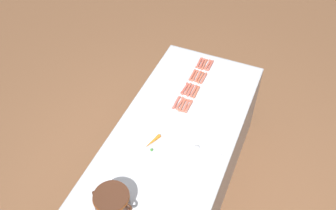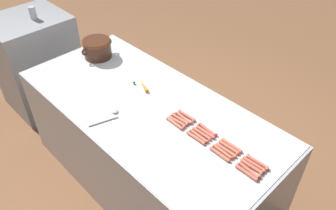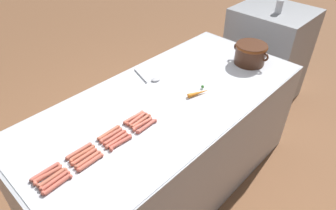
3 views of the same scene
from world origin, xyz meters
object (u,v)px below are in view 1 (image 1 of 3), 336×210
hot_dog_17 (192,75)px  hot_dog_18 (185,89)px  hot_dog_8 (204,64)px  serving_spoon (202,148)px  hot_dog_2 (196,92)px  hot_dog_15 (180,103)px  bean_pot (112,201)px  hot_dog_13 (195,76)px  hot_dog_4 (208,65)px  hot_dog_9 (198,76)px  hot_dog_7 (186,106)px  hot_dog_0 (210,65)px  hot_dog_10 (190,90)px  hot_dog_5 (201,78)px  hot_dog_3 (189,106)px  carrot (152,142)px  hot_dog_14 (188,89)px  hot_dog_11 (182,105)px  hot_dog_12 (202,64)px  hot_dog_16 (199,63)px  hot_dog_1 (204,78)px  hot_dog_19 (176,102)px

hot_dog_17 → hot_dog_18: (-0.00, 0.21, 0.00)m
hot_dog_8 → serving_spoon: size_ratio=0.64×
hot_dog_2 → hot_dog_15: size_ratio=1.00×
hot_dog_15 → bean_pot: bean_pot is taller
hot_dog_13 → serving_spoon: bearing=113.6°
hot_dog_4 → hot_dog_9: size_ratio=1.00×
hot_dog_2 → hot_dog_7: bearing=82.0°
hot_dog_0 → hot_dog_10: (0.06, 0.41, 0.00)m
hot_dog_5 → hot_dog_10: 0.21m
hot_dog_3 → hot_dog_10: bearing=-73.4°
hot_dog_5 → bean_pot: size_ratio=0.53×
hot_dog_15 → hot_dog_18: bearing=-81.3°
hot_dog_8 → carrot: size_ratio=0.96×
hot_dog_7 → hot_dog_14: (0.06, -0.21, 0.00)m
bean_pot → carrot: (-0.02, -0.64, -0.08)m
hot_dog_18 → hot_dog_14: bearing=-166.9°
hot_dog_7 → hot_dog_14: same height
hot_dog_4 → hot_dog_8: bearing=10.3°
hot_dog_3 → hot_dog_13: bearing=-77.4°
hot_dog_10 → carrot: (0.07, 0.70, 0.00)m
hot_dog_11 → hot_dog_12: size_ratio=1.00×
hot_dog_12 → carrot: size_ratio=0.96×
hot_dog_10 → hot_dog_11: 0.21m
hot_dog_7 → hot_dog_17: bearing=-77.8°
hot_dog_2 → hot_dog_3: 0.20m
hot_dog_5 → hot_dog_17: size_ratio=1.00×
hot_dog_9 → carrot: (0.07, 0.91, 0.00)m
hot_dog_13 → hot_dog_16: bearing=-82.1°
hot_dog_9 → hot_dog_18: size_ratio=1.00×
hot_dog_8 → hot_dog_13: size_ratio=1.00×
hot_dog_3 → hot_dog_7: same height
hot_dog_1 → hot_dog_2: same height
hot_dog_15 → hot_dog_19: bearing=5.9°
hot_dog_4 → hot_dog_10: same height
hot_dog_7 → hot_dog_16: same height
hot_dog_19 → serving_spoon: size_ratio=0.64×
hot_dog_1 → serving_spoon: size_ratio=0.64×
hot_dog_18 → carrot: 0.70m
hot_dog_8 → hot_dog_19: same height
hot_dog_10 → hot_dog_3: bearing=106.6°
hot_dog_13 → hot_dog_17: size_ratio=1.00×
hot_dog_10 → hot_dog_11: same height
hot_dog_1 → hot_dog_10: (0.06, 0.21, 0.00)m
hot_dog_8 → hot_dog_11: size_ratio=1.00×
hot_dog_15 → carrot: size_ratio=0.96×
hot_dog_16 → hot_dog_18: size_ratio=1.00×
hot_dog_2 → hot_dog_10: size_ratio=1.00×
hot_dog_19 → bean_pot: (0.03, 1.14, 0.08)m
hot_dog_13 → hot_dog_1: bearing=179.4°
hot_dog_17 → hot_dog_19: bearing=89.4°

